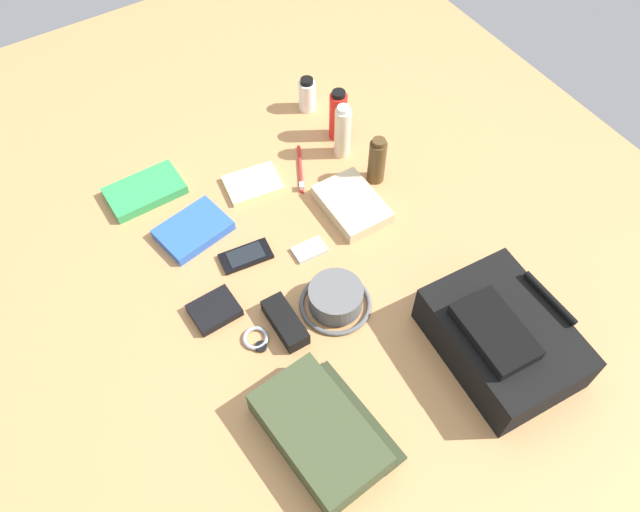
{
  "coord_description": "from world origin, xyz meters",
  "views": [
    {
      "loc": [
        0.75,
        -0.47,
        1.3
      ],
      "look_at": [
        0.0,
        0.0,
        0.04
      ],
      "focal_mm": 34.83,
      "sensor_mm": 36.0,
      "label": 1
    }
  ],
  "objects_px": {
    "cologne_bottle": "(377,161)",
    "notepad": "(253,184)",
    "wallet": "(214,310)",
    "folded_towel": "(352,204)",
    "paperback_novel": "(145,191)",
    "sunscreen_spray": "(338,115)",
    "wristwatch": "(256,339)",
    "backpack": "(502,338)",
    "media_player": "(310,249)",
    "toothpaste_tube": "(307,95)",
    "cell_phone": "(246,256)",
    "sunglasses_case": "(285,322)",
    "toothbrush": "(301,171)",
    "travel_guidebook": "(193,230)",
    "bucket_hat": "(336,299)",
    "toiletry_pouch": "(321,431)",
    "lotion_bottle": "(343,132)"
  },
  "relations": [
    {
      "from": "toothbrush",
      "to": "toiletry_pouch",
      "type": "bearing_deg",
      "value": -27.83
    },
    {
      "from": "toothbrush",
      "to": "sunglasses_case",
      "type": "relative_size",
      "value": 1.16
    },
    {
      "from": "travel_guidebook",
      "to": "notepad",
      "type": "height_order",
      "value": "travel_guidebook"
    },
    {
      "from": "media_player",
      "to": "sunglasses_case",
      "type": "relative_size",
      "value": 0.62
    },
    {
      "from": "sunscreen_spray",
      "to": "travel_guidebook",
      "type": "distance_m",
      "value": 0.53
    },
    {
      "from": "toothbrush",
      "to": "wallet",
      "type": "bearing_deg",
      "value": -55.55
    },
    {
      "from": "toiletry_pouch",
      "to": "notepad",
      "type": "relative_size",
      "value": 2.02
    },
    {
      "from": "lotion_bottle",
      "to": "travel_guidebook",
      "type": "distance_m",
      "value": 0.5
    },
    {
      "from": "bucket_hat",
      "to": "toothbrush",
      "type": "bearing_deg",
      "value": 159.95
    },
    {
      "from": "bucket_hat",
      "to": "notepad",
      "type": "height_order",
      "value": "bucket_hat"
    },
    {
      "from": "travel_guidebook",
      "to": "sunglasses_case",
      "type": "distance_m",
      "value": 0.37
    },
    {
      "from": "paperback_novel",
      "to": "folded_towel",
      "type": "height_order",
      "value": "folded_towel"
    },
    {
      "from": "wallet",
      "to": "folded_towel",
      "type": "height_order",
      "value": "folded_towel"
    },
    {
      "from": "media_player",
      "to": "travel_guidebook",
      "type": "bearing_deg",
      "value": -132.71
    },
    {
      "from": "travel_guidebook",
      "to": "cell_phone",
      "type": "bearing_deg",
      "value": 28.8
    },
    {
      "from": "cell_phone",
      "to": "wristwatch",
      "type": "distance_m",
      "value": 0.24
    },
    {
      "from": "sunglasses_case",
      "to": "toothbrush",
      "type": "bearing_deg",
      "value": 145.65
    },
    {
      "from": "paperback_novel",
      "to": "wristwatch",
      "type": "bearing_deg",
      "value": 4.26
    },
    {
      "from": "paperback_novel",
      "to": "folded_towel",
      "type": "bearing_deg",
      "value": 52.7
    },
    {
      "from": "travel_guidebook",
      "to": "sunglasses_case",
      "type": "xyz_separation_m",
      "value": [
        0.37,
        0.06,
        0.01
      ]
    },
    {
      "from": "sunscreen_spray",
      "to": "cell_phone",
      "type": "xyz_separation_m",
      "value": [
        0.25,
        -0.44,
        -0.07
      ]
    },
    {
      "from": "lotion_bottle",
      "to": "sunglasses_case",
      "type": "relative_size",
      "value": 1.24
    },
    {
      "from": "paperback_novel",
      "to": "sunscreen_spray",
      "type": "bearing_deg",
      "value": 81.3
    },
    {
      "from": "cologne_bottle",
      "to": "travel_guidebook",
      "type": "relative_size",
      "value": 0.74
    },
    {
      "from": "toothpaste_tube",
      "to": "paperback_novel",
      "type": "xyz_separation_m",
      "value": [
        0.06,
        -0.56,
        -0.04
      ]
    },
    {
      "from": "cologne_bottle",
      "to": "toothbrush",
      "type": "height_order",
      "value": "cologne_bottle"
    },
    {
      "from": "sunscreen_spray",
      "to": "paperback_novel",
      "type": "height_order",
      "value": "sunscreen_spray"
    },
    {
      "from": "travel_guidebook",
      "to": "wallet",
      "type": "distance_m",
      "value": 0.25
    },
    {
      "from": "toothpaste_tube",
      "to": "sunglasses_case",
      "type": "xyz_separation_m",
      "value": [
        0.62,
        -0.44,
        -0.03
      ]
    },
    {
      "from": "backpack",
      "to": "sunglasses_case",
      "type": "height_order",
      "value": "backpack"
    },
    {
      "from": "toothpaste_tube",
      "to": "cell_phone",
      "type": "relative_size",
      "value": 0.8
    },
    {
      "from": "wristwatch",
      "to": "notepad",
      "type": "distance_m",
      "value": 0.48
    },
    {
      "from": "cologne_bottle",
      "to": "folded_towel",
      "type": "height_order",
      "value": "cologne_bottle"
    },
    {
      "from": "travel_guidebook",
      "to": "folded_towel",
      "type": "distance_m",
      "value": 0.43
    },
    {
      "from": "bucket_hat",
      "to": "folded_towel",
      "type": "xyz_separation_m",
      "value": [
        -0.23,
        0.2,
        -0.01
      ]
    },
    {
      "from": "media_player",
      "to": "cologne_bottle",
      "type": "bearing_deg",
      "value": 111.99
    },
    {
      "from": "travel_guidebook",
      "to": "toothbrush",
      "type": "bearing_deg",
      "value": 95.72
    },
    {
      "from": "sunscreen_spray",
      "to": "cell_phone",
      "type": "bearing_deg",
      "value": -60.6
    },
    {
      "from": "wristwatch",
      "to": "travel_guidebook",
      "type": "bearing_deg",
      "value": 177.98
    },
    {
      "from": "toothbrush",
      "to": "notepad",
      "type": "bearing_deg",
      "value": -101.71
    },
    {
      "from": "cologne_bottle",
      "to": "notepad",
      "type": "distance_m",
      "value": 0.35
    },
    {
      "from": "backpack",
      "to": "notepad",
      "type": "xyz_separation_m",
      "value": [
        -0.75,
        -0.23,
        -0.06
      ]
    },
    {
      "from": "cologne_bottle",
      "to": "bucket_hat",
      "type": "bearing_deg",
      "value": -48.01
    },
    {
      "from": "backpack",
      "to": "wristwatch",
      "type": "relative_size",
      "value": 5.02
    },
    {
      "from": "cologne_bottle",
      "to": "wristwatch",
      "type": "xyz_separation_m",
      "value": [
        0.27,
        -0.53,
        -0.07
      ]
    },
    {
      "from": "paperback_novel",
      "to": "media_player",
      "type": "bearing_deg",
      "value": 35.02
    },
    {
      "from": "sunglasses_case",
      "to": "backpack",
      "type": "bearing_deg",
      "value": 51.44
    },
    {
      "from": "lotion_bottle",
      "to": "folded_towel",
      "type": "bearing_deg",
      "value": -25.86
    },
    {
      "from": "lotion_bottle",
      "to": "sunglasses_case",
      "type": "bearing_deg",
      "value": -46.36
    },
    {
      "from": "travel_guidebook",
      "to": "folded_towel",
      "type": "xyz_separation_m",
      "value": [
        0.15,
        0.4,
        0.01
      ]
    }
  ]
}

